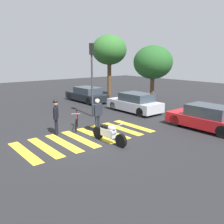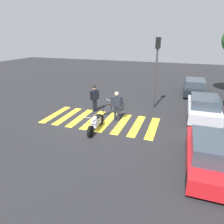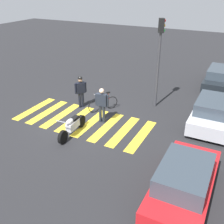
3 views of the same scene
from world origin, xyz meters
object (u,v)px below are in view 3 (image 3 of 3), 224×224
Objects in this scene: car_silver_sedan at (213,112)px; traffic_light_pole at (160,51)px; car_black_suv at (220,77)px; officer_by_motorcycle at (81,89)px; officer_on_foot at (102,103)px; leaning_bicycle at (103,104)px; police_motorcycle at (72,126)px; car_red_convertible at (184,182)px.

traffic_light_pole reaches higher than car_silver_sedan.
officer_by_motorcycle is at bearing -43.02° from car_black_suv.
car_black_suv is 6.16m from traffic_light_pole.
leaning_bicycle is at bearing -153.86° from officer_on_foot.
car_black_suv reaches higher than police_motorcycle.
car_red_convertible is (4.53, 5.41, 0.25)m from leaning_bicycle.
officer_by_motorcycle reaches higher than leaning_bicycle.
police_motorcycle reaches higher than leaning_bicycle.
officer_by_motorcycle is 0.38× the size of traffic_light_pole.
officer_on_foot is (1.17, 0.58, 0.64)m from leaning_bicycle.
leaning_bicycle is 1.46m from officer_on_foot.
car_red_convertible reaches higher than police_motorcycle.
car_red_convertible is at bearing 1.44° from car_black_suv.
car_silver_sedan is 1.01× the size of car_red_convertible.
officer_on_foot is at bearing -124.72° from car_red_convertible.
officer_by_motorcycle is 8.01m from car_red_convertible.
car_black_suv is (-7.88, 4.56, -0.40)m from officer_on_foot.
leaning_bicycle is (-2.87, 0.03, -0.06)m from police_motorcycle.
officer_on_foot is 4.07m from traffic_light_pole.
car_silver_sedan is at bearing 3.74° from car_black_suv.
car_red_convertible is at bearing 25.78° from traffic_light_pole.
car_red_convertible is at bearing 55.28° from officer_on_foot.
police_motorcycle is 2.87m from leaning_bicycle.
officer_by_motorcycle reaches higher than car_silver_sedan.
car_silver_sedan is (-1.23, 6.80, -0.40)m from officer_by_motorcycle.
car_red_convertible is 7.48m from traffic_light_pole.
police_motorcycle is 0.46× the size of traffic_light_pole.
officer_by_motorcycle is at bearing -61.30° from traffic_light_pole.
traffic_light_pole is (-6.35, -3.06, 2.50)m from car_red_convertible.
leaning_bicycle is 5.61m from car_silver_sedan.
traffic_light_pole reaches higher than officer_by_motorcycle.
officer_on_foot is at bearing -30.66° from traffic_light_pole.
police_motorcycle is 1.50× the size of leaning_bicycle.
officer_by_motorcycle is (-1.00, -1.87, 0.03)m from officer_on_foot.
car_red_convertible is (5.58, -0.09, -0.01)m from car_silver_sedan.
officer_on_foot is at bearing 26.14° from leaning_bicycle.
car_silver_sedan reaches higher than leaning_bicycle.
leaning_bicycle is at bearing -79.20° from car_silver_sedan.
officer_by_motorcycle is 6.92m from car_silver_sedan.
car_silver_sedan reaches higher than police_motorcycle.
officer_by_motorcycle is at bearing -122.96° from car_red_convertible.
car_red_convertible is at bearing 57.04° from officer_by_motorcycle.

